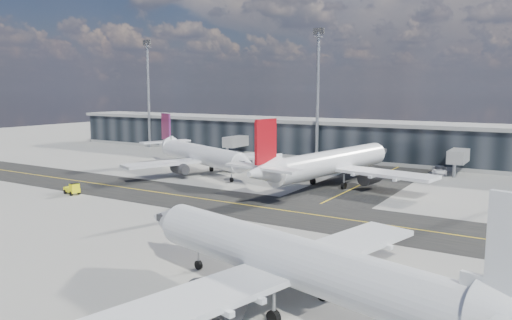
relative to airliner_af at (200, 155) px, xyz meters
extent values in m
plane|color=gray|center=(12.32, -21.71, -3.56)|extent=(300.00, 300.00, 0.00)
cube|color=black|center=(12.32, -17.71, -3.55)|extent=(180.00, 14.00, 0.02)
cube|color=black|center=(30.32, 13.29, -3.54)|extent=(14.00, 50.00, 0.02)
cube|color=yellow|center=(12.32, -17.71, -3.53)|extent=(180.00, 0.25, 0.01)
cube|color=yellow|center=(30.32, 13.29, -3.53)|extent=(0.25, 50.00, 0.01)
cube|color=black|center=(12.32, 33.29, 0.44)|extent=(150.00, 12.00, 8.00)
cube|color=gray|center=(12.32, 33.29, 4.84)|extent=(152.00, 13.00, 0.80)
cube|color=gray|center=(12.32, 33.29, -3.16)|extent=(150.00, 12.20, 0.80)
cube|color=gray|center=(-7.68, 25.29, -0.06)|extent=(3.00, 10.00, 2.40)
cylinder|color=gray|center=(-7.68, 20.29, -2.36)|extent=(0.60, 0.60, 2.40)
cube|color=gray|center=(42.32, 25.29, -0.06)|extent=(3.00, 10.00, 2.40)
cylinder|color=gray|center=(42.32, 20.29, -2.36)|extent=(0.60, 0.60, 2.40)
cylinder|color=gray|center=(-37.68, 26.29, 10.44)|extent=(0.70, 0.70, 28.00)
cube|color=#2D2D30|center=(-37.68, 26.29, 24.64)|extent=(2.50, 0.50, 1.40)
cylinder|color=gray|center=(12.32, 26.29, 10.44)|extent=(0.70, 0.70, 28.00)
cube|color=#2D2D30|center=(12.32, 26.29, 24.64)|extent=(2.50, 0.50, 1.40)
cylinder|color=white|center=(0.50, -0.22, 0.06)|extent=(26.31, 14.24, 3.62)
cone|color=white|center=(14.58, -6.41, 0.06)|extent=(5.60, 5.13, 3.62)
cone|color=white|center=(-13.99, 6.15, 0.61)|extent=(6.43, 5.50, 3.62)
cube|color=white|center=(1.33, -0.58, -0.84)|extent=(16.52, 29.98, 0.45)
cylinder|color=#2D2D30|center=(4.34, 4.02, -1.84)|extent=(4.32, 3.43, 2.08)
cylinder|color=#2D2D30|center=(-0.03, -5.92, -1.84)|extent=(4.32, 3.43, 2.08)
cube|color=silver|center=(4.34, 4.02, -1.11)|extent=(1.80, 1.06, 0.72)
cube|color=silver|center=(-0.03, -5.92, -1.11)|extent=(1.80, 1.06, 0.72)
cube|color=#641F50|center=(-13.58, 5.97, 4.41)|extent=(3.64, 1.90, 5.61)
cube|color=white|center=(-13.99, 6.15, 1.15)|extent=(6.69, 10.96, 0.32)
cube|color=#2D2D30|center=(14.17, -6.23, 0.42)|extent=(2.46, 2.55, 0.63)
cylinder|color=gray|center=(10.44, -4.59, -2.47)|extent=(0.29, 0.29, 1.81)
cylinder|color=black|center=(10.44, -4.59, -3.15)|extent=(0.87, 0.62, 0.81)
cylinder|color=black|center=(0.77, 2.63, -3.06)|extent=(1.09, 0.81, 1.00)
cylinder|color=black|center=(-1.42, -2.34, -3.06)|extent=(1.09, 0.81, 1.00)
cylinder|color=white|center=(26.47, 1.18, 0.44)|extent=(8.88, 30.19, 3.99)
cone|color=white|center=(29.27, 17.91, 0.44)|extent=(4.76, 5.58, 3.99)
cone|color=white|center=(23.59, -16.05, 1.03)|extent=(4.93, 6.56, 3.99)
cube|color=white|center=(26.64, 2.16, -0.56)|extent=(34.29, 10.52, 0.50)
cylinder|color=#2D2D30|center=(20.89, 4.13, -1.66)|extent=(2.96, 4.51, 2.30)
cylinder|color=#2D2D30|center=(32.71, 2.16, -1.66)|extent=(2.96, 4.51, 2.30)
cube|color=silver|center=(20.89, 4.13, -0.86)|extent=(0.72, 2.03, 0.80)
cube|color=silver|center=(32.71, 2.16, -0.86)|extent=(0.72, 2.03, 0.80)
cube|color=#A20B13|center=(23.67, -15.56, 5.23)|extent=(1.13, 4.21, 6.19)
cube|color=white|center=(23.59, -16.05, 1.63)|extent=(12.27, 4.73, 0.35)
cube|color=#2D2D30|center=(29.19, 17.42, 0.83)|extent=(2.49, 2.33, 0.70)
cylinder|color=gray|center=(28.45, 12.99, -2.36)|extent=(0.28, 0.28, 2.00)
cylinder|color=black|center=(28.45, 12.99, -3.11)|extent=(0.49, 0.94, 0.90)
cylinder|color=black|center=(23.35, 0.69, -3.01)|extent=(0.67, 1.17, 1.10)
cylinder|color=black|center=(29.26, -0.30, -3.01)|extent=(0.67, 1.17, 1.10)
cylinder|color=silver|center=(42.17, -43.54, 0.10)|extent=(27.48, 10.29, 3.66)
cone|color=silver|center=(27.11, -39.71, 0.10)|extent=(5.33, 4.67, 3.66)
cube|color=silver|center=(41.29, -43.31, -0.81)|extent=(12.08, 31.25, 0.46)
cylinder|color=#2D2D30|center=(39.05, -48.40, -1.82)|extent=(4.24, 2.98, 2.10)
cylinder|color=#2D2D30|center=(41.75, -37.77, -1.82)|extent=(4.24, 2.98, 2.10)
cube|color=silver|center=(39.05, -48.40, -1.09)|extent=(1.86, 0.80, 0.73)
cube|color=silver|center=(41.75, -37.77, -1.09)|extent=(1.86, 0.80, 0.73)
cube|color=#2D2D30|center=(27.56, -39.82, 0.47)|extent=(2.27, 2.40, 0.64)
cylinder|color=gray|center=(31.54, -40.84, -2.46)|extent=(0.27, 0.27, 1.83)
cylinder|color=black|center=(31.54, -40.84, -3.15)|extent=(0.88, 0.51, 0.82)
cylinder|color=black|center=(42.39, -46.42, -3.05)|extent=(1.09, 0.69, 1.01)
cylinder|color=black|center=(43.74, -41.10, -3.05)|extent=(1.09, 0.69, 1.01)
cube|color=#FFFD0D|center=(-4.73, -25.59, -2.84)|extent=(3.07, 1.89, 0.67)
cube|color=#FFFD0D|center=(-3.89, -25.76, -2.22)|extent=(1.28, 1.43, 0.86)
cube|color=black|center=(-3.89, -25.76, -1.89)|extent=(1.17, 1.36, 0.24)
cylinder|color=black|center=(-3.67, -25.18, -3.22)|extent=(0.70, 0.37, 0.67)
cylinder|color=black|center=(-3.92, -26.39, -3.22)|extent=(0.70, 0.37, 0.67)
cylinder|color=black|center=(-5.54, -24.79, -3.22)|extent=(0.70, 0.37, 0.67)
cylinder|color=black|center=(-5.79, -26.00, -3.22)|extent=(0.70, 0.37, 0.67)
imported|color=white|center=(39.41, 22.29, -2.76)|extent=(3.66, 6.14, 1.60)
camera|label=1|loc=(58.17, -74.54, 12.44)|focal=35.00mm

